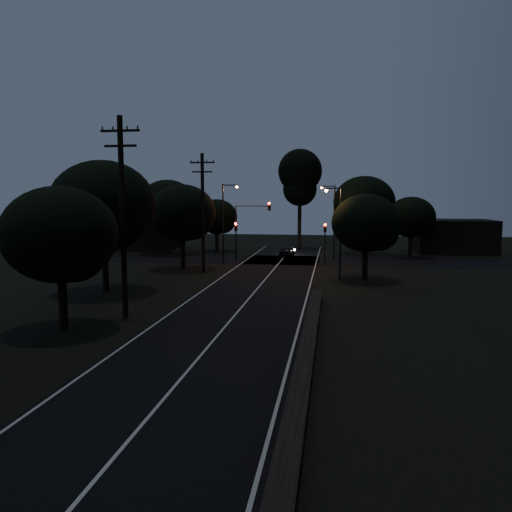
% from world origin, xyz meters
% --- Properties ---
extents(ground, '(160.00, 160.00, 0.00)m').
position_xyz_m(ground, '(0.00, 0.00, 0.00)').
color(ground, black).
extents(road_surface, '(60.00, 70.00, 0.03)m').
position_xyz_m(road_surface, '(0.00, 31.12, 0.01)').
color(road_surface, black).
rests_on(road_surface, ground).
extents(retaining_wall, '(6.93, 26.00, 1.60)m').
position_xyz_m(retaining_wall, '(7.74, 3.00, 0.62)').
color(retaining_wall, black).
rests_on(retaining_wall, ground).
extents(utility_pole_mid, '(2.20, 0.30, 11.00)m').
position_xyz_m(utility_pole_mid, '(-6.00, 15.00, 5.74)').
color(utility_pole_mid, black).
rests_on(utility_pole_mid, ground).
extents(utility_pole_far, '(2.20, 0.30, 10.50)m').
position_xyz_m(utility_pole_far, '(-6.00, 32.00, 5.48)').
color(utility_pole_far, black).
rests_on(utility_pole_far, ground).
extents(tree_left_b, '(5.67, 5.67, 7.21)m').
position_xyz_m(tree_left_b, '(-7.80, 11.89, 4.68)').
color(tree_left_b, black).
rests_on(tree_left_b, ground).
extents(tree_left_c, '(7.31, 7.31, 9.24)m').
position_xyz_m(tree_left_c, '(-10.24, 21.85, 5.98)').
color(tree_left_c, black).
rests_on(tree_left_c, ground).
extents(tree_left_d, '(6.23, 6.23, 7.90)m').
position_xyz_m(tree_left_d, '(-8.28, 33.87, 5.12)').
color(tree_left_d, black).
rests_on(tree_left_d, ground).
extents(tree_far_nw, '(5.13, 5.13, 6.50)m').
position_xyz_m(tree_far_nw, '(-8.82, 49.90, 4.21)').
color(tree_far_nw, black).
rests_on(tree_far_nw, ground).
extents(tree_far_w, '(6.89, 6.89, 8.79)m').
position_xyz_m(tree_far_w, '(-13.76, 45.86, 5.71)').
color(tree_far_w, black).
rests_on(tree_far_w, ground).
extents(tree_far_ne, '(7.31, 7.31, 9.24)m').
position_xyz_m(tree_far_ne, '(9.26, 49.85, 5.98)').
color(tree_far_ne, black).
rests_on(tree_far_ne, ground).
extents(tree_far_e, '(5.35, 5.35, 6.79)m').
position_xyz_m(tree_far_e, '(14.19, 46.89, 4.39)').
color(tree_far_e, black).
rests_on(tree_far_e, ground).
extents(tree_right_a, '(5.48, 5.48, 6.97)m').
position_xyz_m(tree_right_a, '(8.19, 29.89, 4.52)').
color(tree_right_a, black).
rests_on(tree_right_a, ground).
extents(tall_pine, '(5.72, 5.72, 13.00)m').
position_xyz_m(tall_pine, '(1.00, 55.00, 9.36)').
color(tall_pine, black).
rests_on(tall_pine, ground).
extents(building_left, '(10.00, 8.00, 4.40)m').
position_xyz_m(building_left, '(-20.00, 52.00, 2.20)').
color(building_left, black).
rests_on(building_left, ground).
extents(building_right, '(9.00, 7.00, 4.00)m').
position_xyz_m(building_right, '(20.00, 53.00, 2.00)').
color(building_right, black).
rests_on(building_right, ground).
extents(signal_left, '(0.28, 0.35, 4.10)m').
position_xyz_m(signal_left, '(-4.60, 39.99, 2.84)').
color(signal_left, black).
rests_on(signal_left, ground).
extents(signal_right, '(0.28, 0.35, 4.10)m').
position_xyz_m(signal_right, '(4.60, 39.99, 2.84)').
color(signal_right, black).
rests_on(signal_right, ground).
extents(signal_mast, '(3.70, 0.35, 6.25)m').
position_xyz_m(signal_mast, '(-2.91, 39.99, 4.34)').
color(signal_mast, black).
rests_on(signal_mast, ground).
extents(streetlight_a, '(1.66, 0.26, 8.00)m').
position_xyz_m(streetlight_a, '(-5.31, 38.00, 4.64)').
color(streetlight_a, black).
rests_on(streetlight_a, ground).
extents(streetlight_b, '(1.66, 0.26, 8.00)m').
position_xyz_m(streetlight_b, '(5.31, 44.00, 4.64)').
color(streetlight_b, black).
rests_on(streetlight_b, ground).
extents(streetlight_c, '(1.46, 0.26, 7.50)m').
position_xyz_m(streetlight_c, '(5.83, 30.00, 4.35)').
color(streetlight_c, black).
rests_on(streetlight_c, ground).
extents(car, '(1.72, 3.55, 1.17)m').
position_xyz_m(car, '(0.24, 45.66, 0.58)').
color(car, black).
rests_on(car, ground).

